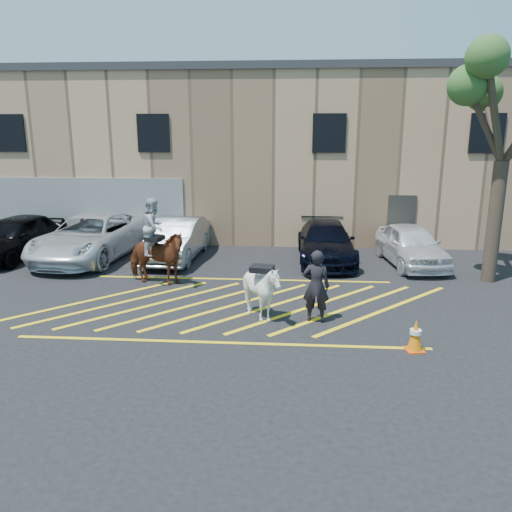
# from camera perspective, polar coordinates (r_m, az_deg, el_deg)

# --- Properties ---
(ground) EXTENTS (90.00, 90.00, 0.00)m
(ground) POSITION_cam_1_polar(r_m,az_deg,el_deg) (14.14, -2.58, -5.27)
(ground) COLOR black
(ground) RESTS_ON ground
(car_black_suv) EXTENTS (2.46, 4.96, 1.62)m
(car_black_suv) POSITION_cam_1_polar(r_m,az_deg,el_deg) (20.92, -25.77, 2.02)
(car_black_suv) COLOR black
(car_black_suv) RESTS_ON ground
(car_white_pickup) EXTENTS (3.37, 6.20, 1.65)m
(car_white_pickup) POSITION_cam_1_polar(r_m,az_deg,el_deg) (19.70, -18.28, 2.08)
(car_white_pickup) COLOR silver
(car_white_pickup) RESTS_ON ground
(car_silver_sedan) EXTENTS (1.82, 4.66, 1.51)m
(car_silver_sedan) POSITION_cam_1_polar(r_m,az_deg,el_deg) (18.90, -9.02, 1.92)
(car_silver_sedan) COLOR #91979E
(car_silver_sedan) RESTS_ON ground
(car_blue_suv) EXTENTS (2.06, 4.91, 1.42)m
(car_blue_suv) POSITION_cam_1_polar(r_m,az_deg,el_deg) (18.57, 7.97, 1.59)
(car_blue_suv) COLOR black
(car_blue_suv) RESTS_ON ground
(car_white_suv) EXTENTS (2.21, 4.43, 1.45)m
(car_white_suv) POSITION_cam_1_polar(r_m,az_deg,el_deg) (18.69, 17.28, 1.23)
(car_white_suv) COLOR white
(car_white_suv) RESTS_ON ground
(handler) EXTENTS (0.72, 0.52, 1.85)m
(handler) POSITION_cam_1_polar(r_m,az_deg,el_deg) (12.55, 6.88, -3.45)
(handler) COLOR black
(handler) RESTS_ON ground
(warehouse) EXTENTS (32.42, 10.20, 7.30)m
(warehouse) POSITION_cam_1_polar(r_m,az_deg,el_deg) (25.31, 0.52, 11.77)
(warehouse) COLOR tan
(warehouse) RESTS_ON ground
(hatching_zone) EXTENTS (12.60, 5.12, 0.01)m
(hatching_zone) POSITION_cam_1_polar(r_m,az_deg,el_deg) (13.86, -2.73, -5.65)
(hatching_zone) COLOR yellow
(hatching_zone) RESTS_ON ground
(mounted_bay) EXTENTS (2.21, 1.36, 2.72)m
(mounted_bay) POSITION_cam_1_polar(r_m,az_deg,el_deg) (15.76, -11.44, 0.66)
(mounted_bay) COLOR maroon
(mounted_bay) RESTS_ON ground
(saddled_white) EXTENTS (1.43, 1.55, 1.51)m
(saddled_white) POSITION_cam_1_polar(r_m,az_deg,el_deg) (12.63, 0.68, -4.00)
(saddled_white) COLOR silver
(saddled_white) RESTS_ON ground
(traffic_cone) EXTENTS (0.44, 0.44, 0.73)m
(traffic_cone) POSITION_cam_1_polar(r_m,az_deg,el_deg) (11.55, 17.76, -8.60)
(traffic_cone) COLOR #F5480A
(traffic_cone) RESTS_ON ground
(tree) EXTENTS (3.99, 4.37, 7.31)m
(tree) POSITION_cam_1_polar(r_m,az_deg,el_deg) (17.13, 26.94, 16.01)
(tree) COLOR #4A3B2D
(tree) RESTS_ON ground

